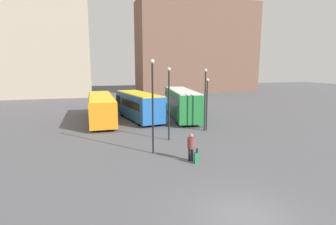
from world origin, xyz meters
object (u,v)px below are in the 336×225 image
Objects in this scene: bus_0 at (101,107)px; lamp_post_0 at (169,98)px; lamp_post_2 at (205,95)px; lamp_post_1 at (207,99)px; bus_1 at (139,105)px; bus_2 at (181,103)px; traveler at (191,145)px; lamp_post_3 at (153,100)px; suitcase at (196,158)px.

lamp_post_0 is at bearing -152.46° from bus_0.
lamp_post_1 is at bearing 34.06° from lamp_post_2.
bus_2 is at bearing -102.51° from bus_1.
lamp_post_0 is (-4.21, -8.95, 1.64)m from bus_2.
bus_1 is at bearing 126.68° from lamp_post_1.
traveler is 0.31× the size of lamp_post_2.
bus_2 is 10.02m from lamp_post_0.
lamp_post_3 is at bearing -140.54° from lamp_post_2.
lamp_post_0 reaches higher than bus_0.
traveler is 8.69m from lamp_post_1.
lamp_post_1 reaches higher than traveler.
lamp_post_3 reaches higher than suitcase.
lamp_post_2 is (-0.28, -0.19, 0.45)m from lamp_post_1.
bus_0 is 1.19× the size of bus_1.
traveler is at bearing -121.16° from lamp_post_1.
traveler is 5.54m from lamp_post_0.
lamp_post_3 is (-1.18, -12.09, 2.05)m from bus_1.
suitcase is at bearing -161.29° from bus_0.
bus_2 is at bearing -5.71° from suitcase.
traveler is at bearing 173.15° from bus_1.
bus_0 is 9.14m from bus_2.
bus_1 is at bearing -94.34° from bus_0.
suitcase is at bearing 172.91° from bus_2.
traveler is (0.76, -14.18, -0.58)m from bus_1.
bus_2 reaches higher than bus_1.
bus_2 is 1.95× the size of lamp_post_0.
traveler is at bearing 171.75° from bus_2.
suitcase is at bearing -50.80° from lamp_post_3.
lamp_post_0 is 4.91m from lamp_post_1.
lamp_post_2 is at bearing -17.39° from suitcase.
bus_0 is at bearing 28.63° from traveler.
traveler is 0.30× the size of lamp_post_0.
bus_0 is 15.86m from suitcase.
lamp_post_2 is (4.05, 2.06, -0.06)m from lamp_post_0.
bus_1 is 9.84× the size of suitcase.
bus_0 is 11.78m from lamp_post_2.
traveler is 0.28× the size of lamp_post_3.
bus_1 is 9.38m from lamp_post_0.
bus_1 reaches higher than suitcase.
lamp_post_2 reaches higher than bus_2.
bus_0 is 12.93m from lamp_post_3.
lamp_post_1 reaches higher than suitcase.
lamp_post_1 is (5.15, -6.92, 1.27)m from bus_1.
lamp_post_3 is (-6.05, -4.98, 0.33)m from lamp_post_2.
lamp_post_3 reaches higher than lamp_post_2.
bus_2 reaches higher than traveler.
traveler is (-4.27, -13.96, -0.73)m from bus_2.
lamp_post_0 is at bearing 11.28° from suitcase.
bus_1 is (4.09, -0.33, 0.07)m from bus_0.
bus_2 is (9.12, -0.55, 0.22)m from bus_0.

